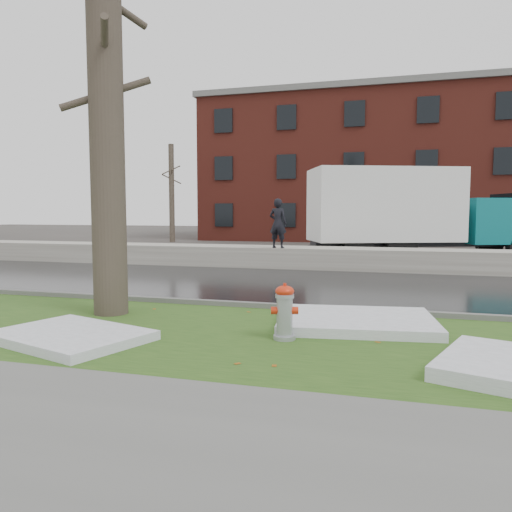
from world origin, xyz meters
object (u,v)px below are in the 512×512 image
(fire_hydrant, at_px, (285,309))
(tree, at_px, (106,99))
(box_truck, at_px, (412,212))
(worker, at_px, (278,223))

(fire_hydrant, relative_size, tree, 0.11)
(fire_hydrant, xyz_separation_m, box_truck, (2.13, 14.23, 1.48))
(fire_hydrant, distance_m, worker, 9.80)
(box_truck, height_order, worker, box_truck)
(fire_hydrant, distance_m, box_truck, 14.47)
(tree, relative_size, box_truck, 0.72)
(box_truck, bearing_deg, tree, -135.45)
(box_truck, bearing_deg, fire_hydrant, -120.42)
(fire_hydrant, distance_m, tree, 5.20)
(box_truck, distance_m, worker, 6.59)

